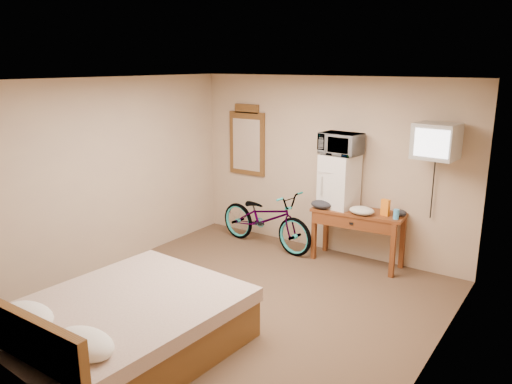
% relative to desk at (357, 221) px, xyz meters
% --- Properties ---
extents(room, '(4.60, 4.64, 2.50)m').
position_rel_desk_xyz_m(room, '(-0.61, -2.00, 0.63)').
color(room, '#4F3E27').
rests_on(room, ground).
extents(desk, '(1.26, 0.58, 0.75)m').
position_rel_desk_xyz_m(desk, '(0.00, 0.00, 0.00)').
color(desk, brown).
rests_on(desk, floor).
extents(mini_fridge, '(0.49, 0.48, 0.72)m').
position_rel_desk_xyz_m(mini_fridge, '(-0.31, 0.06, 0.49)').
color(mini_fridge, silver).
rests_on(mini_fridge, desk).
extents(microwave, '(0.56, 0.41, 0.29)m').
position_rel_desk_xyz_m(microwave, '(-0.31, 0.06, 1.00)').
color(microwave, silver).
rests_on(microwave, mini_fridge).
extents(snack_bag, '(0.11, 0.08, 0.21)m').
position_rel_desk_xyz_m(snack_bag, '(0.37, 0.03, 0.24)').
color(snack_bag, orange).
rests_on(snack_bag, desk).
extents(blue_cup, '(0.07, 0.07, 0.13)m').
position_rel_desk_xyz_m(blue_cup, '(0.54, -0.04, 0.20)').
color(blue_cup, '#45A7EA').
rests_on(blue_cup, desk).
extents(cloth_cream, '(0.33, 0.26, 0.10)m').
position_rel_desk_xyz_m(cloth_cream, '(0.10, -0.10, 0.18)').
color(cloth_cream, beige).
rests_on(cloth_cream, desk).
extents(cloth_dark_a, '(0.30, 0.22, 0.11)m').
position_rel_desk_xyz_m(cloth_dark_a, '(-0.46, -0.15, 0.19)').
color(cloth_dark_a, black).
rests_on(cloth_dark_a, desk).
extents(cloth_dark_b, '(0.18, 0.15, 0.08)m').
position_rel_desk_xyz_m(cloth_dark_b, '(0.53, 0.12, 0.17)').
color(cloth_dark_b, black).
rests_on(cloth_dark_b, desk).
extents(crt_television, '(0.52, 0.60, 0.42)m').
position_rel_desk_xyz_m(crt_television, '(0.93, 0.02, 1.15)').
color(crt_television, black).
rests_on(crt_television, room).
extents(wall_mirror, '(0.65, 0.04, 1.10)m').
position_rel_desk_xyz_m(wall_mirror, '(-2.00, 0.27, 0.87)').
color(wall_mirror, brown).
rests_on(wall_mirror, room).
extents(bicycle, '(1.73, 0.78, 0.88)m').
position_rel_desk_xyz_m(bicycle, '(-1.38, -0.13, -0.18)').
color(bicycle, black).
rests_on(bicycle, floor).
extents(bed, '(1.81, 2.31, 0.90)m').
position_rel_desk_xyz_m(bed, '(-0.92, -3.37, -0.33)').
color(bed, brown).
rests_on(bed, floor).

